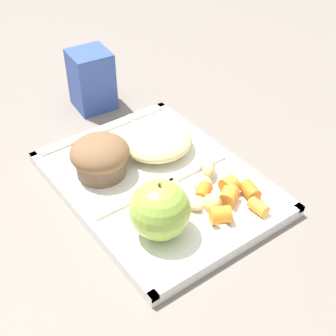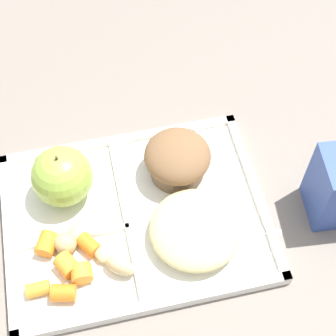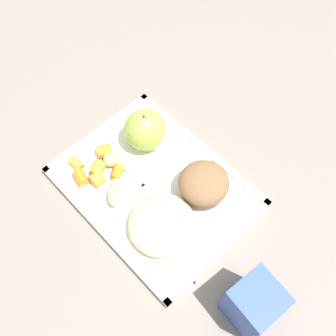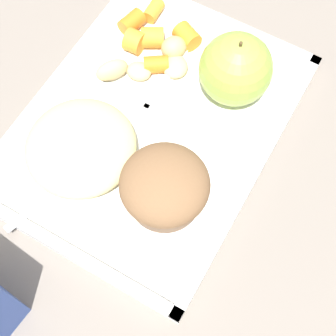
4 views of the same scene
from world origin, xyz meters
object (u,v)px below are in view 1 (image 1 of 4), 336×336
(green_apple, at_px, (160,210))
(milk_carton, at_px, (92,80))
(bran_muffin, at_px, (100,157))
(plastic_fork, at_px, (142,140))
(lunch_tray, at_px, (158,184))

(green_apple, xyz_separation_m, milk_carton, (0.36, -0.10, 0.00))
(bran_muffin, xyz_separation_m, plastic_fork, (0.03, -0.10, -0.03))
(bran_muffin, relative_size, plastic_fork, 0.65)
(lunch_tray, relative_size, milk_carton, 3.14)
(plastic_fork, height_order, milk_carton, milk_carton)
(bran_muffin, bearing_deg, lunch_tray, -141.10)
(bran_muffin, height_order, milk_carton, milk_carton)
(lunch_tray, distance_m, milk_carton, 0.28)
(green_apple, height_order, bran_muffin, green_apple)
(bran_muffin, distance_m, milk_carton, 0.22)
(green_apple, height_order, milk_carton, milk_carton)
(green_apple, bearing_deg, plastic_fork, -27.20)
(green_apple, distance_m, bran_muffin, 0.16)
(bran_muffin, xyz_separation_m, milk_carton, (0.20, -0.10, 0.01))
(plastic_fork, bearing_deg, lunch_tray, 158.97)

